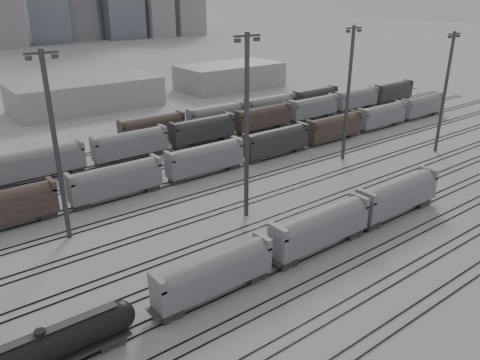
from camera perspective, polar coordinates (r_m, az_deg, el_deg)
ground at (r=58.35m, az=6.86°, el=-10.30°), size 900.00×900.00×0.00m
tracks at (r=70.11m, az=-3.11°, el=-4.19°), size 220.00×71.50×0.16m
tank_car_b at (r=46.11m, az=-22.88°, el=-18.47°), size 17.03×2.84×4.21m
hopper_car_a at (r=51.15m, az=-3.20°, el=-11.11°), size 14.16×2.81×5.07m
hopper_car_b at (r=60.44m, az=9.79°, el=-5.56°), size 15.29×3.04×5.47m
hopper_car_c at (r=72.22m, az=18.67°, el=-1.64°), size 15.63×3.11×5.59m
light_mast_b at (r=63.14m, az=-21.58°, el=4.04°), size 3.98×0.64×24.88m
light_mast_c at (r=64.95m, az=0.82°, el=6.77°), size 4.20×0.67×26.26m
light_mast_d at (r=91.96m, az=13.08°, el=10.50°), size 4.06×0.65×25.38m
light_mast_e at (r=102.83m, az=23.73°, el=9.98°), size 3.83×0.61×23.95m
bg_string_near at (r=84.27m, az=-4.27°, el=2.43°), size 151.00×3.00×5.60m
bg_string_mid at (r=102.24m, az=-4.55°, el=5.98°), size 151.00×3.00×5.60m
bg_string_far at (r=118.34m, az=0.46°, el=8.29°), size 66.00×3.00×5.60m
warehouse_mid at (r=139.90m, az=-18.19°, el=9.87°), size 40.00×18.00×8.00m
warehouse_right at (r=163.06m, az=-1.20°, el=12.56°), size 35.00×18.00×8.00m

